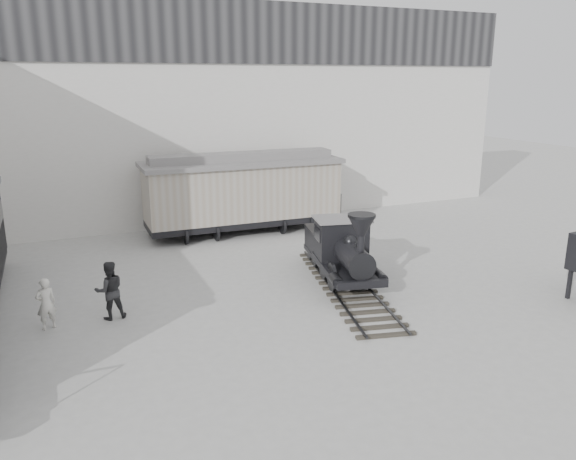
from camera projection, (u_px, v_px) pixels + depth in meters
name	position (u px, v px, depth m)	size (l,w,h in m)	color
ground	(356.00, 326.00, 17.13)	(90.00, 90.00, 0.00)	#9E9E9B
north_wall	(213.00, 113.00, 28.95)	(34.00, 2.51, 11.00)	silver
locomotive	(343.00, 254.00, 20.55)	(3.66, 8.64, 2.98)	#302C25
boxcar	(243.00, 191.00, 27.07)	(9.61, 3.18, 3.91)	black
visitor_a	(46.00, 304.00, 16.74)	(0.59, 0.39, 1.62)	silver
visitor_b	(110.00, 290.00, 17.46)	(0.91, 0.71, 1.87)	#28282A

